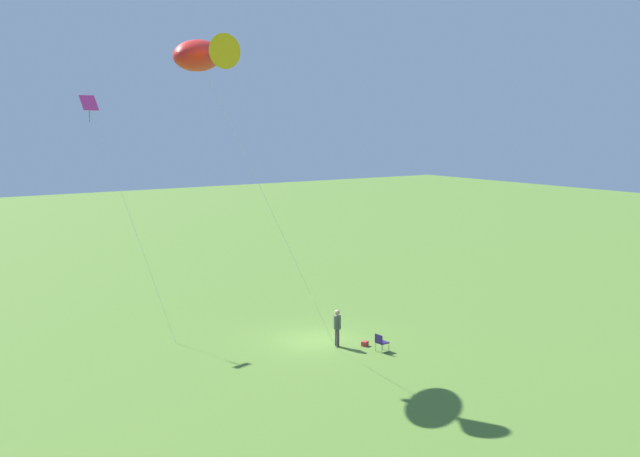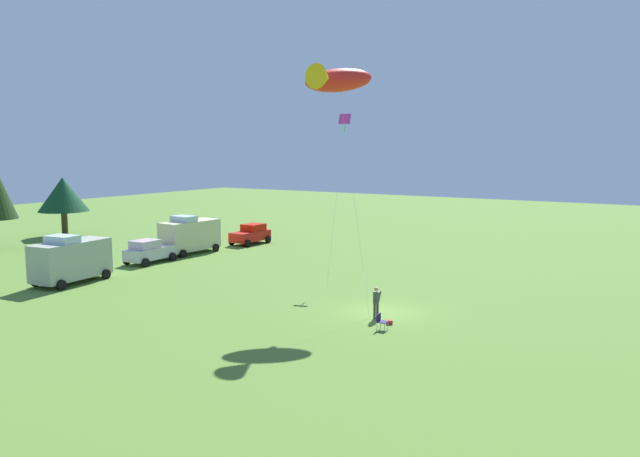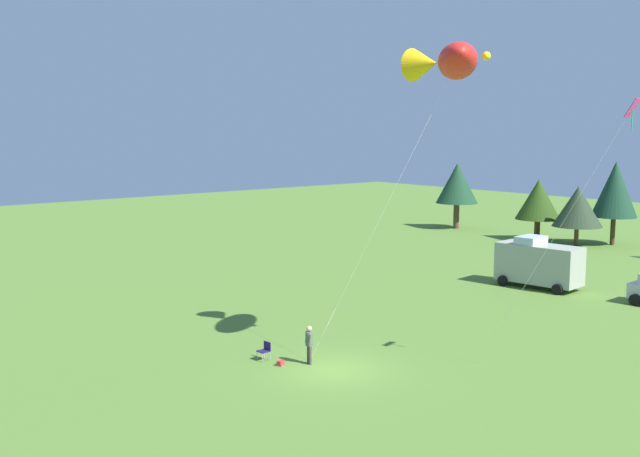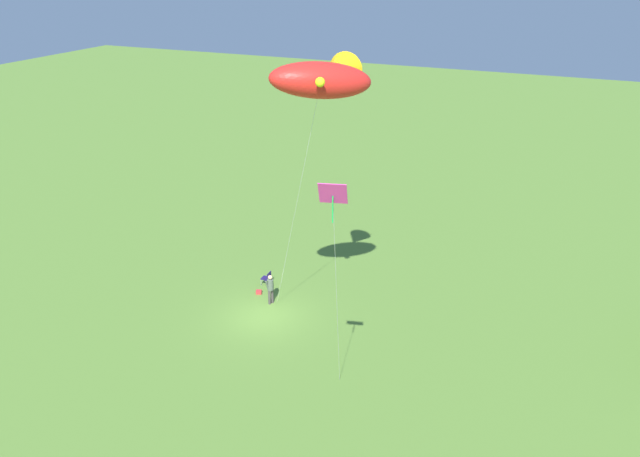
{
  "view_description": "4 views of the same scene",
  "coord_description": "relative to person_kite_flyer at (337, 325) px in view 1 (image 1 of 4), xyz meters",
  "views": [
    {
      "loc": [
        -28.53,
        19.14,
        10.31
      ],
      "look_at": [
        -2.91,
        1.74,
        5.86
      ],
      "focal_mm": 42.0,
      "sensor_mm": 36.0,
      "label": 1
    },
    {
      "loc": [
        -30.76,
        -14.96,
        9.16
      ],
      "look_at": [
        -3.09,
        2.18,
        4.92
      ],
      "focal_mm": 35.0,
      "sensor_mm": 36.0,
      "label": 2
    },
    {
      "loc": [
        23.77,
        -20.48,
        10.49
      ],
      "look_at": [
        -3.09,
        1.79,
        5.74
      ],
      "focal_mm": 42.0,
      "sensor_mm": 36.0,
      "label": 3
    },
    {
      "loc": [
        24.83,
        14.02,
        17.71
      ],
      "look_at": [
        -1.88,
        2.41,
        4.76
      ],
      "focal_mm": 35.0,
      "sensor_mm": 36.0,
      "label": 4
    }
  ],
  "objects": [
    {
      "name": "ground_plane",
      "position": [
        1.33,
        0.29,
        -1.02
      ],
      "size": [
        160.0,
        160.0,
        0.0
      ],
      "primitive_type": "plane",
      "color": "#537A2E"
    },
    {
      "name": "person_kite_flyer",
      "position": [
        0.0,
        0.0,
        0.0
      ],
      "size": [
        0.61,
        0.43,
        1.74
      ],
      "rotation": [
        0.0,
        0.0,
        4.4
      ],
      "color": "#443C3D",
      "rests_on": "ground"
    },
    {
      "name": "folding_chair",
      "position": [
        -1.76,
        -1.15,
        -0.53
      ],
      "size": [
        0.5,
        0.5,
        0.82
      ],
      "rotation": [
        0.0,
        0.0,
        4.75
      ],
      "color": "#21174E",
      "rests_on": "ground"
    },
    {
      "name": "backpack_on_grass",
      "position": [
        -0.65,
        -1.11,
        -0.91
      ],
      "size": [
        0.32,
        0.38,
        0.22
      ],
      "primitive_type": "cube",
      "rotation": [
        0.0,
        0.0,
        5.07
      ],
      "color": "#BB2F30",
      "rests_on": "ground"
    },
    {
      "name": "kite_large_fish",
      "position": [
        3.63,
        4.76,
        12.2
      ],
      "size": [
        6.43,
        6.67,
        14.13
      ],
      "color": "red",
      "rests_on": "ground"
    },
    {
      "name": "kite_diamond_rainbow",
      "position": [
        10.08,
        7.76,
        9.75
      ],
      "size": [
        5.93,
        2.36,
        11.59
      ],
      "color": "#E13998",
      "rests_on": "ground"
    }
  ]
}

